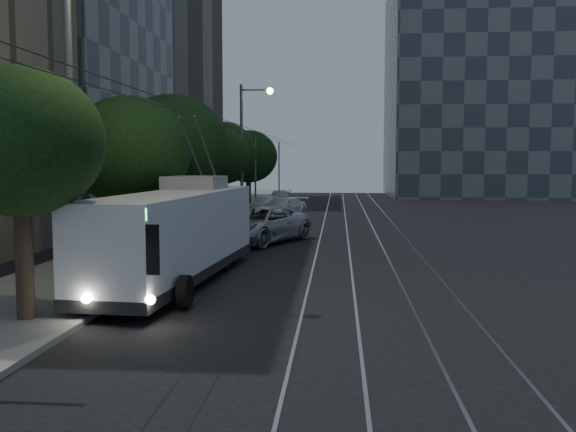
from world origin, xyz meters
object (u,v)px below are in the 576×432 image
(car_white_b, at_px, (282,208))
(streetlamp_near, at_px, (84,61))
(trolleybus, at_px, (177,235))
(car_white_a, at_px, (256,218))
(pickup_silver, at_px, (258,225))
(car_white_c, at_px, (265,205))
(streetlamp_far, at_px, (248,138))
(car_white_d, at_px, (280,198))

(car_white_b, xyz_separation_m, streetlamp_near, (-2.67, -27.64, 5.90))
(trolleybus, relative_size, car_white_a, 2.83)
(trolleybus, distance_m, pickup_silver, 10.41)
(car_white_c, relative_size, streetlamp_near, 0.36)
(car_white_b, distance_m, streetlamp_far, 5.51)
(car_white_a, bearing_deg, trolleybus, -82.86)
(car_white_d, bearing_deg, streetlamp_far, -98.76)
(trolleybus, relative_size, pickup_silver, 1.81)
(car_white_b, height_order, streetlamp_near, streetlamp_near)
(pickup_silver, height_order, streetlamp_near, streetlamp_near)
(trolleybus, height_order, car_white_b, trolleybus)
(car_white_b, relative_size, streetlamp_near, 0.45)
(trolleybus, relative_size, car_white_d, 2.57)
(car_white_a, xyz_separation_m, car_white_c, (-0.73, 11.18, -0.04))
(car_white_d, bearing_deg, car_white_a, -93.53)
(car_white_b, height_order, car_white_d, car_white_d)
(car_white_d, distance_m, streetlamp_near, 38.92)
(car_white_a, height_order, streetlamp_far, streetlamp_far)
(car_white_a, distance_m, streetlamp_far, 7.40)
(car_white_a, height_order, car_white_d, car_white_d)
(streetlamp_far, bearing_deg, car_white_b, 40.54)
(streetlamp_near, bearing_deg, trolleybus, 73.65)
(trolleybus, xyz_separation_m, car_white_c, (-0.20, 27.19, -0.94))
(car_white_d, xyz_separation_m, streetlamp_far, (-0.98, -12.60, 4.71))
(pickup_silver, distance_m, car_white_d, 23.85)
(trolleybus, bearing_deg, car_white_a, 92.86)
(trolleybus, distance_m, streetlamp_far, 21.87)
(car_white_a, height_order, car_white_c, car_white_a)
(trolleybus, xyz_separation_m, car_white_b, (1.40, 23.31, -0.87))
(car_white_b, xyz_separation_m, car_white_d, (-1.12, 10.81, 0.05))
(car_white_a, bearing_deg, streetlamp_far, 111.60)
(pickup_silver, bearing_deg, trolleybus, -73.12)
(pickup_silver, relative_size, car_white_a, 1.56)
(trolleybus, distance_m, car_white_c, 27.20)
(trolleybus, bearing_deg, car_white_b, 91.31)
(trolleybus, height_order, streetlamp_far, streetlamp_far)
(car_white_a, xyz_separation_m, streetlamp_near, (-1.80, -20.34, 5.92))
(car_white_a, relative_size, car_white_c, 1.02)
(trolleybus, bearing_deg, streetlamp_near, -101.61)
(car_white_d, bearing_deg, streetlamp_near, -96.63)
(trolleybus, relative_size, streetlamp_near, 1.05)
(car_white_c, bearing_deg, trolleybus, -76.85)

